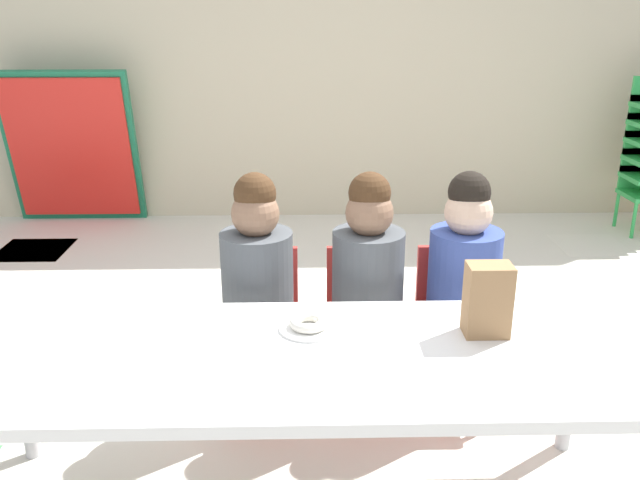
# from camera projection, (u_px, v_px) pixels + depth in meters

# --- Properties ---
(ground_plane) EXTENTS (6.18, 5.16, 0.02)m
(ground_plane) POSITION_uv_depth(u_px,v_px,m) (320.00, 406.00, 2.60)
(ground_plane) COLOR silver
(back_wall) EXTENTS (6.18, 0.10, 2.51)m
(back_wall) POSITION_uv_depth(u_px,v_px,m) (312.00, 40.00, 4.62)
(back_wall) COLOR beige
(back_wall) RESTS_ON ground_plane
(craft_table) EXTENTS (2.00, 0.69, 0.54)m
(craft_table) POSITION_uv_depth(u_px,v_px,m) (298.00, 367.00, 1.88)
(craft_table) COLOR white
(craft_table) RESTS_ON ground_plane
(seated_child_near_camera) EXTENTS (0.32, 0.32, 0.92)m
(seated_child_near_camera) POSITION_uv_depth(u_px,v_px,m) (257.00, 273.00, 2.40)
(seated_child_near_camera) COLOR red
(seated_child_near_camera) RESTS_ON ground_plane
(seated_child_middle_seat) EXTENTS (0.33, 0.33, 0.92)m
(seated_child_middle_seat) POSITION_uv_depth(u_px,v_px,m) (368.00, 272.00, 2.41)
(seated_child_middle_seat) COLOR red
(seated_child_middle_seat) RESTS_ON ground_plane
(seated_child_far_right) EXTENTS (0.32, 0.31, 0.92)m
(seated_child_far_right) POSITION_uv_depth(u_px,v_px,m) (463.00, 271.00, 2.42)
(seated_child_far_right) COLOR red
(seated_child_far_right) RESTS_ON ground_plane
(folded_activity_table) EXTENTS (0.90, 0.29, 1.09)m
(folded_activity_table) POSITION_uv_depth(u_px,v_px,m) (72.00, 149.00, 4.62)
(folded_activity_table) COLOR #19724C
(folded_activity_table) RESTS_ON ground_plane
(paper_bag_brown) EXTENTS (0.13, 0.09, 0.22)m
(paper_bag_brown) POSITION_uv_depth(u_px,v_px,m) (488.00, 300.00, 1.95)
(paper_bag_brown) COLOR #9E754C
(paper_bag_brown) RESTS_ON craft_table
(paper_plate_near_edge) EXTENTS (0.18, 0.18, 0.01)m
(paper_plate_near_edge) POSITION_uv_depth(u_px,v_px,m) (309.00, 328.00, 2.00)
(paper_plate_near_edge) COLOR white
(paper_plate_near_edge) RESTS_ON craft_table
(donut_powdered_on_plate) EXTENTS (0.11, 0.11, 0.03)m
(donut_powdered_on_plate) POSITION_uv_depth(u_px,v_px,m) (309.00, 323.00, 2.00)
(donut_powdered_on_plate) COLOR white
(donut_powdered_on_plate) RESTS_ON craft_table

